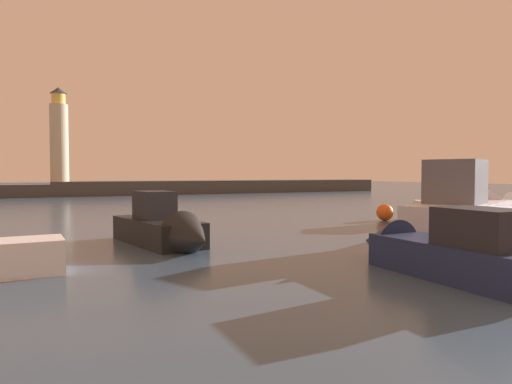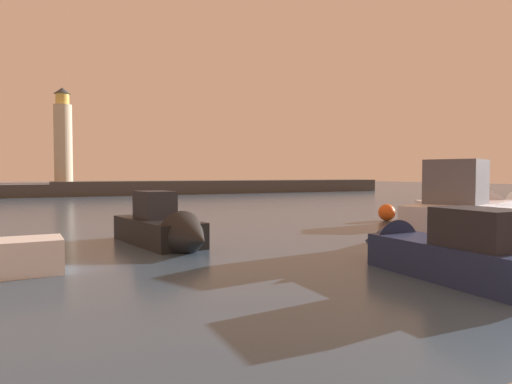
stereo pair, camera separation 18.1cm
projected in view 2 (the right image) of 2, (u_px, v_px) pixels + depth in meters
name	position (u px, v px, depth m)	size (l,w,h in m)	color
ground_plane	(159.00, 213.00, 32.53)	(220.00, 220.00, 0.00)	#384C60
breakwater	(109.00, 188.00, 59.37)	(85.12, 5.87, 1.86)	#423F3D
lighthouse	(63.00, 137.00, 56.74)	(2.22, 2.22, 11.98)	beige
motorboat_2	(433.00, 250.00, 12.60)	(1.82, 6.21, 2.28)	#1E284C
motorboat_3	(168.00, 230.00, 17.29)	(3.06, 6.68, 2.51)	black
motorboat_5	(485.00, 205.00, 26.93)	(7.56, 5.88, 3.62)	white
motorboat_6	(469.00, 213.00, 19.66)	(9.40, 6.03, 3.74)	silver
mooring_buoy	(387.00, 212.00, 26.80)	(1.01, 1.01, 1.01)	#EA5919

